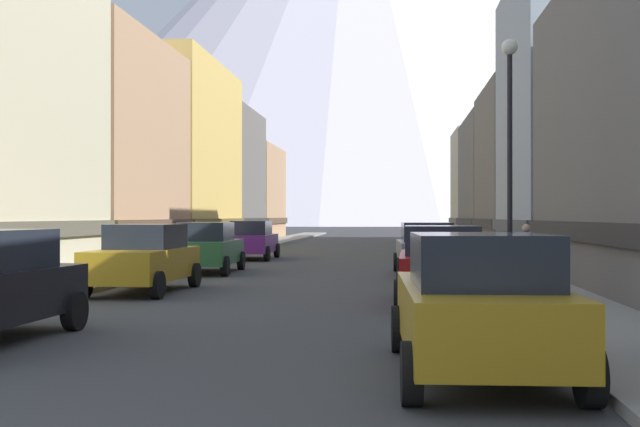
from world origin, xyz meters
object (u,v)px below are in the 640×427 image
car_right_0 (479,304)px  pedestrian_0 (173,244)px  car_right_2 (426,248)px  car_left_3 (252,240)px  car_left_1 (144,258)px  pedestrian_1 (526,257)px  car_left_2 (207,247)px  streetlamp_right (510,128)px  car_right_1 (441,265)px

car_right_0 → pedestrian_0: size_ratio=2.90×
car_right_2 → car_left_3: bearing=130.1°
car_left_3 → car_right_2: (7.60, -9.02, 0.00)m
car_left_1 → car_right_0: same height
pedestrian_1 → car_left_2: bearing=150.4°
car_right_2 → streetlamp_right: size_ratio=0.76×
car_left_3 → streetlamp_right: size_ratio=0.76×
car_left_1 → streetlamp_right: 9.86m
car_right_2 → pedestrian_0: bearing=155.5°
pedestrian_1 → streetlamp_right: (-0.90, -3.31, 3.08)m
car_right_0 → streetlamp_right: size_ratio=0.76×
car_right_1 → pedestrian_0: (-10.05, 13.47, -0.05)m
car_left_3 → car_right_1: (7.60, -17.92, 0.00)m
car_left_3 → pedestrian_0: size_ratio=2.88×
car_right_2 → pedestrian_0: 11.05m
pedestrian_1 → streetlamp_right: streetlamp_right is taller
pedestrian_1 → car_left_3: bearing=124.8°
car_right_1 → car_left_2: bearing=129.6°
car_right_1 → pedestrian_1: (2.45, 3.47, 0.00)m
pedestrian_1 → car_right_1: bearing=-125.2°
car_left_1 → car_left_2: (0.00, 7.02, 0.00)m
pedestrian_0 → pedestrian_1: pedestrian_1 is taller
car_right_1 → streetlamp_right: streetlamp_right is taller
car_right_0 → car_right_2: (0.00, 16.97, 0.00)m
car_left_2 → car_right_0: (7.60, -17.26, 0.00)m
car_left_1 → car_left_3: (-0.00, 15.76, 0.00)m
streetlamp_right → car_right_2: bearing=100.1°
pedestrian_1 → streetlamp_right: size_ratio=0.28×
car_left_1 → car_right_1: bearing=-15.9°
car_right_1 → streetlamp_right: size_ratio=0.76×
pedestrian_0 → car_left_2: bearing=-60.2°
pedestrian_0 → streetlamp_right: (11.60, -13.31, 3.13)m
car_left_3 → car_right_2: size_ratio=0.99×
car_left_1 → car_left_3: 15.76m
car_left_2 → car_right_2: same height
car_left_1 → car_right_0: (7.60, -10.24, 0.00)m
car_left_2 → car_right_2: (7.60, -0.29, 0.00)m
pedestrian_1 → pedestrian_0: bearing=141.3°
car_left_3 → pedestrian_1: size_ratio=2.71×
car_left_2 → car_left_1: bearing=-90.0°
car_right_0 → pedestrian_0: 23.78m
car_left_1 → streetlamp_right: bearing=-12.3°
car_right_1 → streetlamp_right: 3.46m
car_right_0 → car_right_1: 8.07m
car_left_1 → pedestrian_0: size_ratio=2.88×
car_left_2 → car_right_2: bearing=-2.2°
streetlamp_right → car_left_2: bearing=135.4°
pedestrian_0 → streetlamp_right: 17.93m
car_left_2 → car_left_3: size_ratio=1.01×
car_right_2 → pedestrian_1: 5.95m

